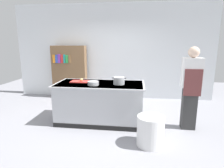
{
  "coord_description": "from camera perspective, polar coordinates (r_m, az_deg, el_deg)",
  "views": [
    {
      "loc": [
        0.81,
        -4.06,
        1.79
      ],
      "look_at": [
        0.25,
        0.2,
        0.85
      ],
      "focal_mm": 30.33,
      "sensor_mm": 36.0,
      "label": 1
    }
  ],
  "objects": [
    {
      "name": "onion",
      "position": [
        4.4,
        -9.2,
        1.26
      ],
      "size": [
        0.07,
        0.07,
        0.07
      ],
      "primitive_type": "sphere",
      "color": "tan",
      "rests_on": "cutting_board"
    },
    {
      "name": "person_chef",
      "position": [
        4.18,
        22.67,
        -0.74
      ],
      "size": [
        0.38,
        0.25,
        1.72
      ],
      "rotation": [
        0.0,
        0.0,
        1.59
      ],
      "color": "#323232",
      "rests_on": "ground_plane"
    },
    {
      "name": "cutting_board",
      "position": [
        4.45,
        -9.72,
        0.75
      ],
      "size": [
        0.4,
        0.28,
        0.02
      ],
      "primitive_type": "cube",
      "color": "red",
      "rests_on": "counter_island"
    },
    {
      "name": "trash_bin",
      "position": [
        3.5,
        11.49,
        -13.68
      ],
      "size": [
        0.48,
        0.48,
        0.54
      ],
      "primitive_type": "cylinder",
      "color": "white",
      "rests_on": "ground_plane"
    },
    {
      "name": "back_wall",
      "position": [
        6.22,
        -0.0,
        9.68
      ],
      "size": [
        6.4,
        0.12,
        3.0
      ],
      "primitive_type": "cube",
      "color": "silver",
      "rests_on": "ground_plane"
    },
    {
      "name": "ground_plane",
      "position": [
        4.51,
        -3.55,
        -11.06
      ],
      "size": [
        10.0,
        10.0,
        0.0
      ],
      "primitive_type": "plane",
      "color": "gray"
    },
    {
      "name": "counter_island",
      "position": [
        4.35,
        -3.63,
        -5.43
      ],
      "size": [
        1.98,
        0.98,
        0.9
      ],
      "color": "#B7BABF",
      "rests_on": "ground_plane"
    },
    {
      "name": "stock_pot",
      "position": [
        4.13,
        2.11,
        1.01
      ],
      "size": [
        0.31,
        0.25,
        0.16
      ],
      "color": "#B7BABF",
      "rests_on": "counter_island"
    },
    {
      "name": "mixing_bowl",
      "position": [
        4.06,
        -5.69,
        0.23
      ],
      "size": [
        0.24,
        0.24,
        0.09
      ],
      "primitive_type": "cylinder",
      "color": "#B7BABF",
      "rests_on": "counter_island"
    },
    {
      "name": "bookshelf",
      "position": [
        6.32,
        -12.7,
        3.53
      ],
      "size": [
        1.1,
        0.31,
        1.7
      ],
      "color": "brown",
      "rests_on": "ground_plane"
    }
  ]
}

